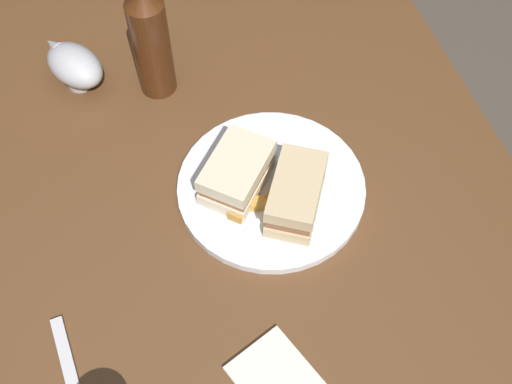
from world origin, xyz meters
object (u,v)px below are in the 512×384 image
at_px(plate, 271,187).
at_px(sandwich_half_right, 296,194).
at_px(sandwich_half_left, 237,173).
at_px(gravy_boat, 74,65).
at_px(napkin, 277,380).
at_px(cider_bottle, 150,39).
at_px(fork, 72,381).

bearing_deg(plate, sandwich_half_right, 26.22).
bearing_deg(sandwich_half_left, gravy_boat, -144.57).
bearing_deg(napkin, plate, 164.67).
xyz_separation_m(gravy_boat, napkin, (0.58, 0.17, -0.04)).
bearing_deg(sandwich_half_right, napkin, -22.95).
bearing_deg(sandwich_half_left, cider_bottle, -162.91).
relative_size(sandwich_half_left, napkin, 1.25).
relative_size(sandwich_half_right, napkin, 1.28).
relative_size(gravy_boat, fork, 0.74).
distance_m(plate, sandwich_half_right, 0.06).
distance_m(sandwich_half_left, fork, 0.36).
bearing_deg(gravy_boat, sandwich_half_left, 35.43).
bearing_deg(gravy_boat, plate, 39.93).
relative_size(plate, gravy_boat, 2.13).
distance_m(sandwich_half_left, napkin, 0.30).
bearing_deg(fork, sandwich_half_left, 122.35).
relative_size(plate, fork, 1.58).
bearing_deg(napkin, gravy_boat, -163.30).
distance_m(gravy_boat, napkin, 0.61).
bearing_deg(napkin, sandwich_half_right, 157.05).
distance_m(plate, gravy_boat, 0.39).
distance_m(napkin, fork, 0.26).
xyz_separation_m(cider_bottle, fork, (0.47, -0.20, -0.10)).
height_order(sandwich_half_left, sandwich_half_right, sandwich_half_right).
bearing_deg(cider_bottle, gravy_boat, -108.80).
bearing_deg(plate, sandwich_half_left, -107.57).
xyz_separation_m(gravy_boat, cider_bottle, (0.04, 0.13, 0.06)).
distance_m(plate, napkin, 0.29).
distance_m(plate, cider_bottle, 0.30).
bearing_deg(sandwich_half_right, plate, -153.78).
bearing_deg(cider_bottle, sandwich_half_left, 17.09).
distance_m(sandwich_half_right, napkin, 0.26).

